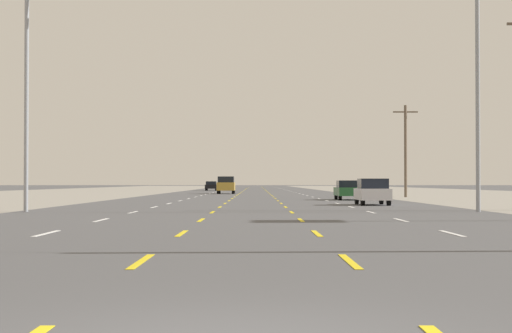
% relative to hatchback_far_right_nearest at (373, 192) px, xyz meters
% --- Properties ---
extents(ground_plane, '(572.00, 572.00, 0.00)m').
position_rel_hatchback_far_right_nearest_xyz_m(ground_plane, '(-6.98, 24.74, -0.78)').
color(ground_plane, '#4C4C4F').
extents(lane_markings, '(10.64, 227.60, 0.01)m').
position_rel_hatchback_far_right_nearest_xyz_m(lane_markings, '(-6.98, 63.24, -0.78)').
color(lane_markings, white).
rests_on(lane_markings, ground).
extents(hatchback_far_right_nearest, '(1.72, 3.90, 1.54)m').
position_rel_hatchback_far_right_nearest_xyz_m(hatchback_far_right_nearest, '(0.00, 0.00, 0.00)').
color(hatchback_far_right_nearest, silver).
rests_on(hatchback_far_right_nearest, ground).
extents(sedan_far_right_near, '(1.80, 4.50, 1.46)m').
position_rel_hatchback_far_right_nearest_xyz_m(sedan_far_right_near, '(0.14, 13.87, -0.03)').
color(sedan_far_right_near, '#235B2D').
rests_on(sedan_far_right_near, ground).
extents(suv_inner_left_mid, '(1.98, 4.90, 1.98)m').
position_rel_hatchback_far_right_nearest_xyz_m(suv_inner_left_mid, '(-10.24, 46.48, 0.24)').
color(suv_inner_left_mid, '#B28C33').
rests_on(suv_inner_left_mid, ground).
extents(sedan_far_left_midfar, '(1.80, 4.50, 1.46)m').
position_rel_hatchback_far_right_nearest_xyz_m(sedan_far_left_midfar, '(-13.85, 81.85, -0.03)').
color(sedan_far_left_midfar, black).
rests_on(sedan_far_left_midfar, ground).
extents(streetlight_left_row_0, '(3.67, 0.26, 10.69)m').
position_rel_hatchback_far_right_nearest_xyz_m(streetlight_left_row_0, '(-16.81, -11.16, 5.29)').
color(streetlight_left_row_0, gray).
rests_on(streetlight_left_row_0, ground).
extents(streetlight_right_row_0, '(5.06, 0.26, 10.53)m').
position_rel_hatchback_far_right_nearest_xyz_m(streetlight_right_row_0, '(2.64, -11.16, 5.37)').
color(streetlight_right_row_0, gray).
rests_on(streetlight_right_row_0, ground).
extents(utility_pole_right_row_1, '(2.20, 0.26, 8.17)m').
position_rel_hatchback_far_right_nearest_xyz_m(utility_pole_right_row_1, '(6.48, 24.94, 3.49)').
color(utility_pole_right_row_1, brown).
rests_on(utility_pole_right_row_1, ground).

